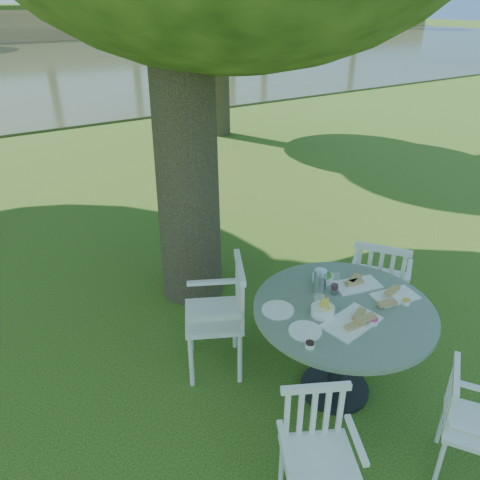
% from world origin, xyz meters
% --- Properties ---
extents(ground, '(140.00, 140.00, 0.00)m').
position_xyz_m(ground, '(0.00, 0.00, 0.00)').
color(ground, '#22400D').
rests_on(ground, ground).
extents(table, '(1.36, 1.36, 0.83)m').
position_xyz_m(table, '(0.08, -1.13, 0.67)').
color(table, black).
rests_on(table, ground).
extents(chair_ne, '(0.66, 0.67, 0.97)m').
position_xyz_m(chair_ne, '(0.95, -0.72, 0.57)').
color(chair_ne, white).
rests_on(chair_ne, ground).
extents(chair_nw, '(0.66, 0.67, 1.02)m').
position_xyz_m(chair_nw, '(-0.51, -0.38, 0.60)').
color(chair_nw, white).
rests_on(chair_nw, ground).
extents(chair_sw, '(0.56, 0.55, 0.85)m').
position_xyz_m(chair_sw, '(-0.68, -1.73, 0.50)').
color(chair_sw, white).
rests_on(chair_sw, ground).
extents(chair_se, '(0.56, 0.55, 0.82)m').
position_xyz_m(chair_se, '(0.26, -2.08, 0.48)').
color(chair_se, white).
rests_on(chair_se, ground).
extents(tableware, '(1.18, 0.78, 0.20)m').
position_xyz_m(tableware, '(0.05, -1.04, 0.87)').
color(tableware, white).
rests_on(tableware, table).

